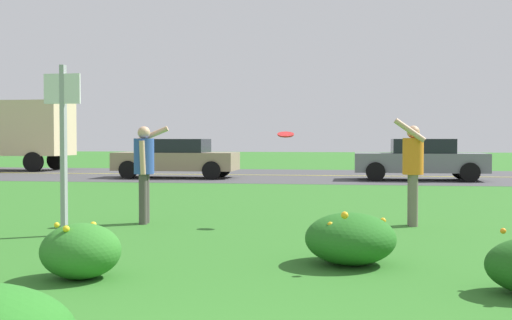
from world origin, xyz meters
TOP-DOWN VIEW (x-y plane):
  - ground_plane at (0.00, 11.38)m, footprint 120.00×120.00m
  - highway_strip at (0.00, 22.76)m, footprint 120.00×9.89m
  - highway_center_stripe at (0.00, 22.76)m, footprint 120.00×0.16m
  - daylily_clump_mid_center at (-1.58, 3.82)m, footprint 0.82×0.79m
  - daylily_clump_mid_right at (1.13, 5.00)m, footprint 1.03×1.09m
  - sign_post_near_path at (-3.07, 6.52)m, footprint 0.56×0.10m
  - person_thrower_blue_shirt at (-2.33, 7.97)m, footprint 0.56×0.52m
  - person_catcher_orange_shirt at (2.12, 8.40)m, footprint 0.52×0.52m
  - frisbee_red at (0.05, 8.19)m, footprint 0.28×0.27m
  - car_gray_center_left at (3.47, 20.53)m, footprint 4.50×2.00m
  - car_tan_center_right at (-5.36, 20.53)m, footprint 4.50×2.00m
  - box_truck_red at (-15.10, 24.98)m, footprint 6.70×2.46m

SIDE VIEW (x-z plane):
  - ground_plane at x=0.00m, z-range 0.00..0.00m
  - highway_strip at x=0.00m, z-range 0.00..0.01m
  - highway_center_stripe at x=0.00m, z-range 0.01..0.01m
  - daylily_clump_mid_center at x=-1.58m, z-range -0.01..0.58m
  - daylily_clump_mid_right at x=1.13m, z-range -0.03..0.62m
  - car_gray_center_left at x=3.47m, z-range 0.01..1.46m
  - car_tan_center_right at x=-5.36m, z-range 0.01..1.46m
  - person_thrower_blue_shirt at x=-2.33m, z-range 0.16..1.82m
  - person_catcher_orange_shirt at x=2.12m, z-range 0.11..1.88m
  - frisbee_red at x=0.05m, z-range 1.45..1.56m
  - sign_post_near_path at x=-3.07m, z-range 0.27..2.79m
  - box_truck_red at x=-15.10m, z-range 0.20..3.40m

